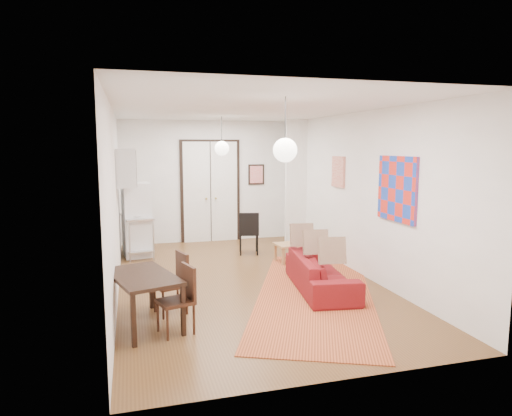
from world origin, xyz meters
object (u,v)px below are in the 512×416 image
object	(u,v)px
dining_chair_far	(175,293)
dining_table	(143,280)
fridge	(137,220)
kitchen_counter	(137,230)
dining_chair_near	(170,278)
black_side_chair	(248,228)
coffee_table	(296,245)
sofa	(321,273)

from	to	relation	value
dining_chair_far	dining_table	bearing A→B (deg)	-142.39
fridge	dining_chair_far	bearing A→B (deg)	-92.82
kitchen_counter	dining_table	world-z (taller)	kitchen_counter
dining_table	dining_chair_far	bearing A→B (deg)	-35.59
fridge	dining_chair_near	xyz separation A→B (m)	(0.37, -3.43, -0.29)
dining_chair_far	black_side_chair	size ratio (longest dim) A/B	0.92
coffee_table	black_side_chair	distance (m)	1.26
sofa	dining_table	size ratio (longest dim) A/B	1.42
coffee_table	kitchen_counter	bearing A→B (deg)	155.56
coffee_table	dining_table	world-z (taller)	dining_table
fridge	sofa	bearing A→B (deg)	-56.16
kitchen_counter	black_side_chair	distance (m)	2.34
dining_chair_far	sofa	bearing A→B (deg)	96.02
coffee_table	kitchen_counter	distance (m)	3.36
fridge	black_side_chair	distance (m)	2.33
coffee_table	sofa	bearing A→B (deg)	-98.24
kitchen_counter	dining_chair_near	xyz separation A→B (m)	(0.37, -3.53, -0.05)
dining_table	dining_chair_far	xyz separation A→B (m)	(0.37, -0.27, -0.12)
dining_table	dining_chair_near	xyz separation A→B (m)	(0.37, 0.43, -0.12)
kitchen_counter	dining_table	xyz separation A→B (m)	(-0.00, -3.96, 0.07)
sofa	dining_table	bearing A→B (deg)	113.00
dining_table	black_side_chair	bearing A→B (deg)	57.12
kitchen_counter	dining_chair_far	size ratio (longest dim) A/B	1.39
kitchen_counter	fridge	size ratio (longest dim) A/B	0.76
coffee_table	dining_table	xyz separation A→B (m)	(-3.05, -2.57, 0.28)
fridge	dining_table	world-z (taller)	fridge
coffee_table	kitchen_counter	world-z (taller)	kitchen_counter
sofa	kitchen_counter	bearing A→B (deg)	48.96
dining_table	sofa	bearing A→B (deg)	15.00
kitchen_counter	fridge	bearing A→B (deg)	-98.00
dining_table	dining_chair_near	size ratio (longest dim) A/B	1.63
dining_table	dining_chair_near	bearing A→B (deg)	49.02
kitchen_counter	fridge	world-z (taller)	fridge
fridge	dining_table	bearing A→B (deg)	-98.00
kitchen_counter	dining_chair_far	distance (m)	4.25
sofa	dining_chair_near	xyz separation A→B (m)	(-2.42, -0.32, 0.20)
sofa	dining_chair_far	bearing A→B (deg)	120.82
dining_chair_near	fridge	bearing A→B (deg)	169.44
fridge	black_side_chair	xyz separation A→B (m)	(2.30, -0.30, -0.24)
kitchen_counter	dining_table	bearing A→B (deg)	-98.00
dining_table	kitchen_counter	bearing A→B (deg)	90.00
black_side_chair	fridge	bearing A→B (deg)	4.57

